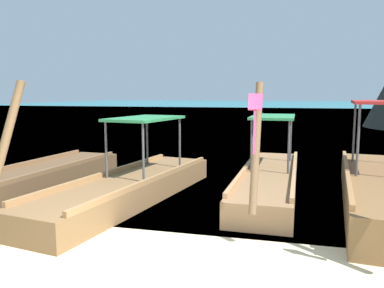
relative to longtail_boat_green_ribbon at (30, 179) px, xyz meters
The scene contains 6 objects.
ground 5.27m from the longtail_boat_green_ribbon, 40.42° to the right, with size 120.00×120.00×0.00m, color beige.
sea_water 58.19m from the longtail_boat_green_ribbon, 86.05° to the left, with size 120.00×120.00×0.00m, color #147A89.
longtail_boat_green_ribbon is the anchor object (origin of this frame).
longtail_boat_blue_ribbon 2.73m from the longtail_boat_green_ribbon, ahead, with size 2.26×6.45×2.48m.
longtail_boat_pink_ribbon 5.72m from the longtail_boat_green_ribbon, 12.06° to the left, with size 1.36×6.34×2.48m.
longtail_boat_orange_ribbon 7.85m from the longtail_boat_green_ribbon, ahead, with size 2.03×6.39×2.41m.
Camera 1 is at (1.98, -4.43, 2.29)m, focal length 36.06 mm.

